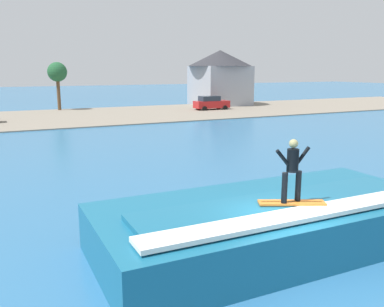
% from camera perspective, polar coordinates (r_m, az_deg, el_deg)
% --- Properties ---
extents(ground_plane, '(260.00, 260.00, 0.00)m').
position_cam_1_polar(ground_plane, '(11.53, 13.13, -15.41)').
color(ground_plane, teal).
extents(wave_crest, '(10.36, 4.55, 1.53)m').
position_cam_1_polar(wave_crest, '(12.54, 10.96, -9.43)').
color(wave_crest, '#196587').
rests_on(wave_crest, ground_plane).
extents(surfboard, '(1.84, 1.15, 0.06)m').
position_cam_1_polar(surfboard, '(11.75, 13.72, -6.67)').
color(surfboard, orange).
rests_on(surfboard, wave_crest).
extents(surfer, '(1.14, 0.32, 1.76)m').
position_cam_1_polar(surfer, '(11.46, 13.81, -1.86)').
color(surfer, black).
rests_on(surfer, surfboard).
extents(shoreline_bank, '(120.00, 18.42, 0.10)m').
position_cam_1_polar(shoreline_bank, '(47.22, -17.48, 4.85)').
color(shoreline_bank, gray).
rests_on(shoreline_bank, ground_plane).
extents(car_far_shore, '(4.58, 2.03, 1.86)m').
position_cam_1_polar(car_far_shore, '(53.20, 2.67, 7.04)').
color(car_far_shore, red).
rests_on(car_far_shore, ground_plane).
extents(house_gabled_white, '(9.27, 9.27, 7.92)m').
position_cam_1_polar(house_gabled_white, '(60.70, 3.90, 10.85)').
color(house_gabled_white, '#9EA3AD').
rests_on(house_gabled_white, ground_plane).
extents(tree_tall_bare, '(2.43, 2.43, 6.11)m').
position_cam_1_polar(tree_tall_bare, '(55.08, -18.26, 10.60)').
color(tree_tall_bare, brown).
rests_on(tree_tall_bare, ground_plane).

